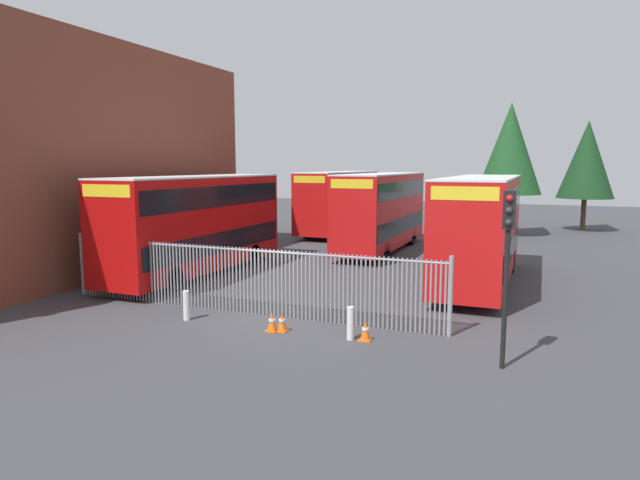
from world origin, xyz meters
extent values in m
plane|color=#3D3D42|center=(0.00, 8.00, 0.00)|extent=(100.00, 100.00, 0.00)
cube|color=brown|center=(-12.02, 2.41, 5.10)|extent=(6.01, 20.94, 10.20)
cylinder|color=gray|center=(-8.12, 0.00, 1.10)|extent=(0.06, 0.06, 2.20)
cylinder|color=gray|center=(-7.98, 0.00, 1.10)|extent=(0.06, 0.06, 2.20)
cylinder|color=gray|center=(-7.84, 0.00, 1.10)|extent=(0.06, 0.06, 2.20)
cylinder|color=gray|center=(-7.70, 0.00, 1.10)|extent=(0.06, 0.06, 2.20)
cylinder|color=gray|center=(-7.56, 0.00, 1.10)|extent=(0.06, 0.06, 2.20)
cylinder|color=gray|center=(-7.42, 0.00, 1.10)|extent=(0.06, 0.06, 2.20)
cylinder|color=gray|center=(-7.28, 0.00, 1.10)|extent=(0.06, 0.06, 2.20)
cylinder|color=gray|center=(-7.14, 0.00, 1.10)|extent=(0.06, 0.06, 2.20)
cylinder|color=gray|center=(-6.99, 0.00, 1.10)|extent=(0.06, 0.06, 2.20)
cylinder|color=gray|center=(-6.85, 0.00, 1.10)|extent=(0.06, 0.06, 2.20)
cylinder|color=gray|center=(-6.71, 0.00, 1.10)|extent=(0.06, 0.06, 2.20)
cylinder|color=gray|center=(-6.57, 0.00, 1.10)|extent=(0.06, 0.06, 2.20)
cylinder|color=gray|center=(-6.43, 0.00, 1.10)|extent=(0.06, 0.06, 2.20)
cylinder|color=gray|center=(-6.29, 0.00, 1.10)|extent=(0.06, 0.06, 2.20)
cylinder|color=gray|center=(-6.15, 0.00, 1.10)|extent=(0.06, 0.06, 2.20)
cylinder|color=gray|center=(-6.01, 0.00, 1.10)|extent=(0.06, 0.06, 2.20)
cylinder|color=gray|center=(-5.87, 0.00, 1.10)|extent=(0.06, 0.06, 2.20)
cylinder|color=gray|center=(-5.73, 0.00, 1.10)|extent=(0.06, 0.06, 2.20)
cylinder|color=gray|center=(-5.59, 0.00, 1.10)|extent=(0.06, 0.06, 2.20)
cylinder|color=gray|center=(-5.45, 0.00, 1.10)|extent=(0.06, 0.06, 2.20)
cylinder|color=gray|center=(-5.31, 0.00, 1.10)|extent=(0.06, 0.06, 2.20)
cylinder|color=gray|center=(-5.17, 0.00, 1.10)|extent=(0.06, 0.06, 2.20)
cylinder|color=gray|center=(-5.03, 0.00, 1.10)|extent=(0.06, 0.06, 2.20)
cylinder|color=gray|center=(-4.89, 0.00, 1.10)|extent=(0.06, 0.06, 2.20)
cylinder|color=gray|center=(-4.75, 0.00, 1.10)|extent=(0.06, 0.06, 2.20)
cylinder|color=gray|center=(-4.61, 0.00, 1.10)|extent=(0.06, 0.06, 2.20)
cylinder|color=gray|center=(-4.47, 0.00, 1.10)|extent=(0.06, 0.06, 2.20)
cylinder|color=gray|center=(-4.33, 0.00, 1.10)|extent=(0.06, 0.06, 2.20)
cylinder|color=gray|center=(-4.19, 0.00, 1.10)|extent=(0.06, 0.06, 2.20)
cylinder|color=gray|center=(-4.04, 0.00, 1.10)|extent=(0.06, 0.06, 2.20)
cylinder|color=gray|center=(-3.90, 0.00, 1.10)|extent=(0.06, 0.06, 2.20)
cylinder|color=gray|center=(-3.76, 0.00, 1.10)|extent=(0.06, 0.06, 2.20)
cylinder|color=gray|center=(-3.62, 0.00, 1.10)|extent=(0.06, 0.06, 2.20)
cylinder|color=gray|center=(-3.48, 0.00, 1.10)|extent=(0.06, 0.06, 2.20)
cylinder|color=gray|center=(-3.34, 0.00, 1.10)|extent=(0.06, 0.06, 2.20)
cylinder|color=gray|center=(-3.20, 0.00, 1.10)|extent=(0.06, 0.06, 2.20)
cylinder|color=gray|center=(-3.06, 0.00, 1.10)|extent=(0.06, 0.06, 2.20)
cylinder|color=gray|center=(-2.92, 0.00, 1.10)|extent=(0.06, 0.06, 2.20)
cylinder|color=gray|center=(-2.78, 0.00, 1.10)|extent=(0.06, 0.06, 2.20)
cylinder|color=gray|center=(-2.64, 0.00, 1.10)|extent=(0.06, 0.06, 2.20)
cylinder|color=gray|center=(-2.50, 0.00, 1.10)|extent=(0.06, 0.06, 2.20)
cylinder|color=gray|center=(-2.36, 0.00, 1.10)|extent=(0.06, 0.06, 2.20)
cylinder|color=gray|center=(-2.22, 0.00, 1.10)|extent=(0.06, 0.06, 2.20)
cylinder|color=gray|center=(-2.08, 0.00, 1.10)|extent=(0.06, 0.06, 2.20)
cylinder|color=gray|center=(-1.94, 0.00, 1.10)|extent=(0.06, 0.06, 2.20)
cylinder|color=gray|center=(-1.80, 0.00, 1.10)|extent=(0.06, 0.06, 2.20)
cylinder|color=gray|center=(-1.66, 0.00, 1.10)|extent=(0.06, 0.06, 2.20)
cylinder|color=gray|center=(-1.52, 0.00, 1.10)|extent=(0.06, 0.06, 2.20)
cylinder|color=gray|center=(-1.38, 0.00, 1.10)|extent=(0.06, 0.06, 2.20)
cylinder|color=gray|center=(-1.24, 0.00, 1.10)|extent=(0.06, 0.06, 2.20)
cylinder|color=gray|center=(-1.09, 0.00, 1.10)|extent=(0.06, 0.06, 2.20)
cylinder|color=gray|center=(-0.95, 0.00, 1.10)|extent=(0.06, 0.06, 2.20)
cylinder|color=gray|center=(-0.81, 0.00, 1.10)|extent=(0.06, 0.06, 2.20)
cylinder|color=gray|center=(-0.67, 0.00, 1.10)|extent=(0.06, 0.06, 2.20)
cylinder|color=gray|center=(-0.53, 0.00, 1.10)|extent=(0.06, 0.06, 2.20)
cylinder|color=gray|center=(-0.39, 0.00, 1.10)|extent=(0.06, 0.06, 2.20)
cylinder|color=gray|center=(-0.25, 0.00, 1.10)|extent=(0.06, 0.06, 2.20)
cylinder|color=gray|center=(-0.11, 0.00, 1.10)|extent=(0.06, 0.06, 2.20)
cylinder|color=gray|center=(0.03, 0.00, 1.10)|extent=(0.06, 0.06, 2.20)
cylinder|color=gray|center=(0.17, 0.00, 1.10)|extent=(0.06, 0.06, 2.20)
cylinder|color=gray|center=(0.31, 0.00, 1.10)|extent=(0.06, 0.06, 2.20)
cylinder|color=gray|center=(0.45, 0.00, 1.10)|extent=(0.06, 0.06, 2.20)
cylinder|color=gray|center=(0.59, 0.00, 1.10)|extent=(0.06, 0.06, 2.20)
cylinder|color=gray|center=(0.73, 0.00, 1.10)|extent=(0.06, 0.06, 2.20)
cylinder|color=gray|center=(0.87, 0.00, 1.10)|extent=(0.06, 0.06, 2.20)
cylinder|color=gray|center=(1.01, 0.00, 1.10)|extent=(0.06, 0.06, 2.20)
cylinder|color=gray|center=(1.15, 0.00, 1.10)|extent=(0.06, 0.06, 2.20)
cylinder|color=gray|center=(1.29, 0.00, 1.10)|extent=(0.06, 0.06, 2.20)
cylinder|color=gray|center=(1.43, 0.00, 1.10)|extent=(0.06, 0.06, 2.20)
cylinder|color=gray|center=(1.57, 0.00, 1.10)|extent=(0.06, 0.06, 2.20)
cylinder|color=gray|center=(1.71, 0.00, 1.10)|extent=(0.06, 0.06, 2.20)
cylinder|color=gray|center=(1.86, 0.00, 1.10)|extent=(0.06, 0.06, 2.20)
cylinder|color=gray|center=(2.00, 0.00, 1.10)|extent=(0.06, 0.06, 2.20)
cylinder|color=gray|center=(2.14, 0.00, 1.10)|extent=(0.06, 0.06, 2.20)
cylinder|color=gray|center=(2.28, 0.00, 1.10)|extent=(0.06, 0.06, 2.20)
cylinder|color=gray|center=(2.42, 0.00, 1.10)|extent=(0.06, 0.06, 2.20)
cylinder|color=gray|center=(2.56, 0.00, 1.10)|extent=(0.06, 0.06, 2.20)
cylinder|color=gray|center=(2.70, 0.00, 1.10)|extent=(0.06, 0.06, 2.20)
cylinder|color=gray|center=(2.84, 0.00, 1.10)|extent=(0.06, 0.06, 2.20)
cylinder|color=gray|center=(2.98, 0.00, 1.10)|extent=(0.06, 0.06, 2.20)
cylinder|color=gray|center=(3.12, 0.00, 1.10)|extent=(0.06, 0.06, 2.20)
cylinder|color=gray|center=(3.26, 0.00, 1.10)|extent=(0.06, 0.06, 2.20)
cylinder|color=gray|center=(3.40, 0.00, 1.10)|extent=(0.06, 0.06, 2.20)
cylinder|color=gray|center=(3.54, 0.00, 1.10)|extent=(0.06, 0.06, 2.20)
cylinder|color=gray|center=(3.68, 0.00, 1.10)|extent=(0.06, 0.06, 2.20)
cylinder|color=gray|center=(3.82, 0.00, 1.10)|extent=(0.06, 0.06, 2.20)
cylinder|color=gray|center=(3.96, 0.00, 1.10)|extent=(0.06, 0.06, 2.20)
cylinder|color=gray|center=(4.10, 0.00, 1.10)|extent=(0.06, 0.06, 2.20)
cylinder|color=gray|center=(4.24, 0.00, 1.10)|extent=(0.06, 0.06, 2.20)
cylinder|color=gray|center=(4.38, 0.00, 1.10)|extent=(0.06, 0.06, 2.20)
cylinder|color=gray|center=(4.52, 0.00, 1.10)|extent=(0.06, 0.06, 2.20)
cylinder|color=gray|center=(4.67, 0.00, 1.10)|extent=(0.06, 0.06, 2.20)
cylinder|color=gray|center=(4.81, 0.00, 1.10)|extent=(0.06, 0.06, 2.20)
cylinder|color=gray|center=(4.95, 0.00, 1.10)|extent=(0.06, 0.06, 2.20)
cylinder|color=gray|center=(5.09, 0.00, 1.10)|extent=(0.06, 0.06, 2.20)
cylinder|color=gray|center=(5.23, 0.00, 1.10)|extent=(0.06, 0.06, 2.20)
cylinder|color=gray|center=(5.37, 0.00, 1.10)|extent=(0.06, 0.06, 2.20)
cylinder|color=gray|center=(5.51, 0.00, 1.10)|extent=(0.06, 0.06, 2.20)
cylinder|color=gray|center=(5.65, 0.00, 1.10)|extent=(0.06, 0.06, 2.20)
cylinder|color=gray|center=(-1.24, 0.00, 2.12)|extent=(13.77, 0.07, 0.07)
cylinder|color=gray|center=(-8.12, 0.00, 1.18)|extent=(0.14, 0.14, 2.35)
cylinder|color=gray|center=(5.65, 0.00, 1.18)|extent=(0.14, 0.14, 2.35)
cube|color=#B70C0C|center=(-6.23, 4.81, 2.35)|extent=(2.50, 10.80, 4.00)
cube|color=black|center=(-6.23, 4.81, 1.55)|extent=(2.54, 10.37, 0.90)
cube|color=black|center=(-6.23, 4.81, 3.55)|extent=(2.54, 10.37, 0.90)
cube|color=yellow|center=(-6.23, -0.54, 4.00)|extent=(2.12, 0.12, 0.44)
cube|color=silver|center=(-6.23, 4.81, 4.38)|extent=(2.50, 10.80, 0.08)
cylinder|color=black|center=(-7.33, 1.46, 0.52)|extent=(0.30, 1.04, 1.04)
cylinder|color=black|center=(-5.13, 1.46, 0.52)|extent=(0.30, 1.04, 1.04)
cylinder|color=black|center=(-7.33, 7.78, 0.52)|extent=(0.30, 1.04, 1.04)
cylinder|color=black|center=(-5.13, 7.78, 0.52)|extent=(0.30, 1.04, 1.04)
cube|color=red|center=(5.64, 7.71, 2.35)|extent=(2.50, 10.80, 4.00)
cube|color=black|center=(5.64, 7.71, 1.55)|extent=(2.54, 10.37, 0.90)
cube|color=black|center=(5.64, 7.71, 3.55)|extent=(2.54, 10.37, 0.90)
cube|color=yellow|center=(5.64, 2.36, 4.00)|extent=(2.12, 0.12, 0.44)
cube|color=silver|center=(5.64, 7.71, 4.38)|extent=(2.50, 10.80, 0.08)
cylinder|color=black|center=(4.54, 4.36, 0.52)|extent=(0.30, 1.04, 1.04)
cylinder|color=black|center=(6.74, 4.36, 0.52)|extent=(0.30, 1.04, 1.04)
cylinder|color=black|center=(4.54, 10.68, 0.52)|extent=(0.30, 1.04, 1.04)
cylinder|color=black|center=(6.74, 10.68, 0.52)|extent=(0.30, 1.04, 1.04)
cube|color=red|center=(-0.55, 14.74, 2.35)|extent=(2.50, 10.80, 4.00)
cube|color=black|center=(-0.55, 14.74, 1.55)|extent=(2.54, 10.37, 0.90)
cube|color=black|center=(-0.55, 14.74, 3.55)|extent=(2.54, 10.37, 0.90)
cube|color=yellow|center=(-0.55, 9.39, 4.00)|extent=(2.12, 0.12, 0.44)
cube|color=silver|center=(-0.55, 14.74, 4.38)|extent=(2.50, 10.80, 0.08)
cylinder|color=black|center=(-1.65, 11.39, 0.52)|extent=(0.30, 1.04, 1.04)
cylinder|color=black|center=(0.55, 11.39, 0.52)|extent=(0.30, 1.04, 1.04)
cylinder|color=black|center=(-1.65, 17.71, 0.52)|extent=(0.30, 1.04, 1.04)
cylinder|color=black|center=(0.55, 17.71, 0.52)|extent=(0.30, 1.04, 1.04)
cube|color=red|center=(-5.67, 21.51, 2.35)|extent=(2.50, 10.80, 4.00)
cube|color=black|center=(-5.67, 21.51, 1.55)|extent=(2.54, 10.37, 0.90)
cube|color=black|center=(-5.67, 21.51, 3.55)|extent=(2.54, 10.37, 0.90)
cube|color=yellow|center=(-5.67, 16.16, 4.00)|extent=(2.12, 0.12, 0.44)
cube|color=silver|center=(-5.67, 21.51, 4.38)|extent=(2.50, 10.80, 0.08)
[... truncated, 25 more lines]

